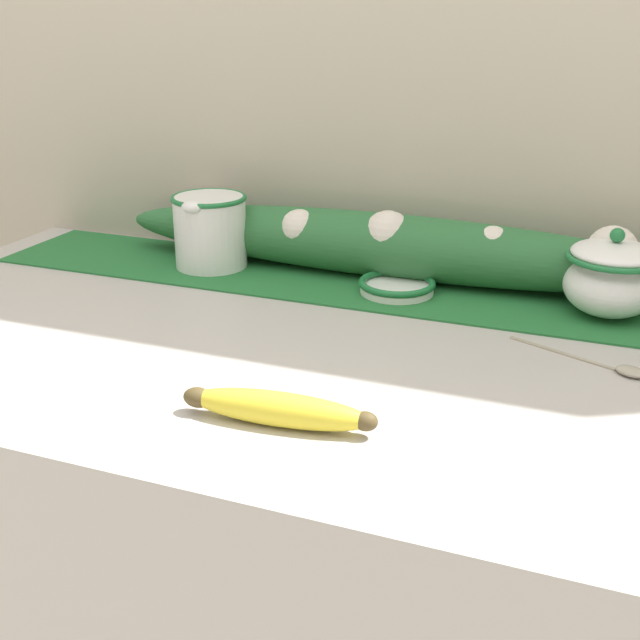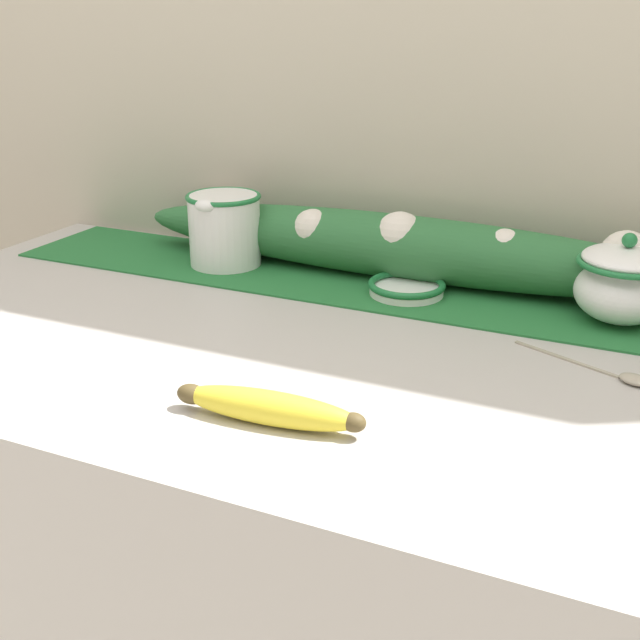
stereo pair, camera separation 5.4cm
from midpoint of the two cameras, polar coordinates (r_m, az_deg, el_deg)
The scene contains 9 objects.
countertop at distance 1.27m, azimuth 1.56°, elevation -21.05°, with size 1.39×0.70×0.91m, color #B7B2AD.
back_wall at distance 1.29m, azimuth 8.67°, elevation 16.15°, with size 2.19×0.04×2.40m, color #B7AD99.
table_runner at distance 1.23m, azimuth 6.14°, elevation 2.24°, with size 1.28×0.21×0.00m, color #236B33.
cream_pitcher at distance 1.32m, azimuth -5.62°, elevation 6.59°, with size 0.12×0.14×0.12m.
sugar_bowl at distance 1.15m, azimuth 22.03°, elevation 2.47°, with size 0.13×0.13×0.12m.
small_dish at distance 1.20m, azimuth 7.46°, elevation 2.29°, with size 0.12×0.12×0.02m.
banana at distance 0.83m, azimuth -1.84°, elevation -6.26°, with size 0.21×0.05×0.04m.
spoon at distance 1.00m, azimuth 22.18°, elevation -3.73°, with size 0.17×0.08×0.01m.
poinsettia_garland at distance 1.26m, azimuth 6.88°, elevation 5.32°, with size 0.93×0.11×0.12m.
Camera 2 is at (0.39, -0.85, 1.32)m, focal length 45.00 mm.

